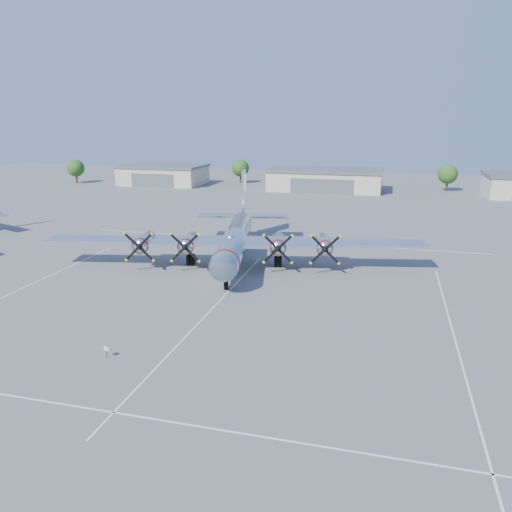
% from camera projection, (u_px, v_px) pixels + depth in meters
% --- Properties ---
extents(ground, '(260.00, 260.00, 0.00)m').
position_uv_depth(ground, '(224.00, 296.00, 51.82)').
color(ground, '#58585B').
rests_on(ground, ground).
extents(parking_lines, '(60.00, 50.08, 0.01)m').
position_uv_depth(parking_lines, '(219.00, 302.00, 50.18)').
color(parking_lines, silver).
rests_on(parking_lines, ground).
extents(hangar_west, '(22.60, 14.60, 5.40)m').
position_uv_depth(hangar_west, '(163.00, 174.00, 138.56)').
color(hangar_west, '#B5A990').
rests_on(hangar_west, ground).
extents(hangar_center, '(28.60, 14.60, 5.40)m').
position_uv_depth(hangar_center, '(325.00, 179.00, 127.43)').
color(hangar_center, '#B5A990').
rests_on(hangar_center, ground).
extents(tree_far_west, '(4.80, 4.80, 6.64)m').
position_uv_depth(tree_far_west, '(76.00, 168.00, 140.65)').
color(tree_far_west, '#382619').
rests_on(tree_far_west, ground).
extents(tree_west, '(4.80, 4.80, 6.64)m').
position_uv_depth(tree_west, '(241.00, 168.00, 140.70)').
color(tree_west, '#382619').
rests_on(tree_west, ground).
extents(tree_east, '(4.80, 4.80, 6.64)m').
position_uv_depth(tree_east, '(448.00, 174.00, 125.23)').
color(tree_east, '#382619').
rests_on(tree_east, ground).
extents(main_bomber_b29, '(51.95, 40.52, 10.28)m').
position_uv_depth(main_bomber_b29, '(236.00, 261.00, 64.35)').
color(main_bomber_b29, silver).
rests_on(main_bomber_b29, ground).
extents(info_placard, '(0.48, 0.16, 0.93)m').
position_uv_depth(info_placard, '(106.00, 350.00, 38.34)').
color(info_placard, black).
rests_on(info_placard, ground).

